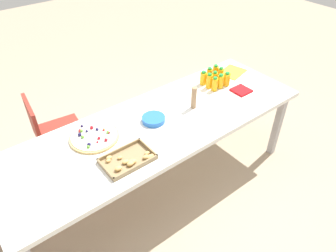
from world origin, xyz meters
The scene contains 18 objects.
ground_plane centered at (0.00, 0.00, 0.00)m, with size 12.00×12.00×0.00m, color tan.
party_table centered at (0.00, 0.00, 0.68)m, with size 2.55×0.84×0.74m.
chair_near_right centered at (0.62, -0.74, 0.50)m, with size 0.44×0.44×0.83m.
juice_bottle_0 centered at (-0.84, -0.22, 0.81)m, with size 0.05×0.05×0.15m.
juice_bottle_1 centered at (-0.77, -0.22, 0.81)m, with size 0.05×0.05×0.14m.
juice_bottle_2 centered at (-0.69, -0.22, 0.80)m, with size 0.06×0.06×0.13m.
juice_bottle_3 centered at (-0.84, -0.15, 0.81)m, with size 0.05×0.05×0.15m.
juice_bottle_4 centered at (-0.76, -0.15, 0.80)m, with size 0.05×0.05×0.14m.
juice_bottle_5 centered at (-0.69, -0.14, 0.81)m, with size 0.06×0.06×0.14m.
juice_bottle_6 centered at (-0.84, -0.07, 0.80)m, with size 0.06×0.06×0.13m.
juice_bottle_7 centered at (-0.77, -0.08, 0.80)m, with size 0.06×0.06×0.14m.
juice_bottle_8 centered at (-0.69, -0.08, 0.80)m, with size 0.05×0.05×0.13m.
fruit_pizza centered at (0.48, -0.15, 0.75)m, with size 0.37×0.37×0.05m.
snack_tray centered at (0.41, 0.22, 0.75)m, with size 0.35×0.23×0.04m.
plate_stack centered at (0.01, -0.04, 0.76)m, with size 0.19×0.19×0.04m.
napkin_stack centered at (-0.87, 0.09, 0.75)m, with size 0.15×0.15×0.02m, color red.
cardboard_tube centered at (-0.36, 0.01, 0.84)m, with size 0.04×0.04×0.20m, color #9E7A56.
paper_folder centered at (-1.07, -0.20, 0.74)m, with size 0.26×0.20×0.01m, color yellow.
Camera 1 is at (1.15, 1.60, 2.27)m, focal length 34.01 mm.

